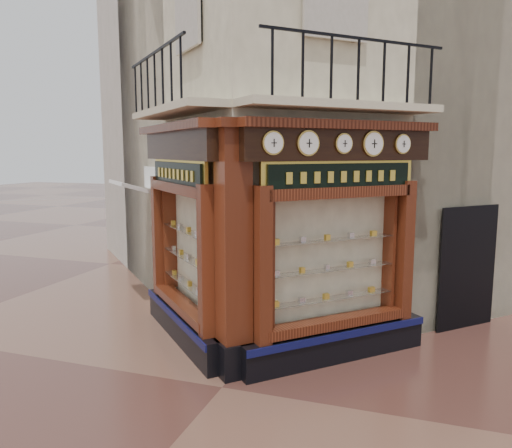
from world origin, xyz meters
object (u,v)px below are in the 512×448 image
at_px(awning, 138,303).
at_px(signboard_right, 341,177).
at_px(clock_d, 373,144).
at_px(signboard_left, 178,174).
at_px(clock_b, 308,143).
at_px(clock_a, 273,143).
at_px(clock_e, 403,144).
at_px(corner_pilaster, 233,253).
at_px(clock_c, 344,144).

distance_m(awning, signboard_right, 6.10).
relative_size(clock_d, signboard_left, 0.20).
relative_size(clock_b, signboard_left, 0.19).
height_order(clock_a, clock_e, clock_a).
bearing_deg(clock_b, clock_d, 0.00).
relative_size(clock_d, signboard_right, 0.20).
relative_size(awning, signboard_left, 0.72).
bearing_deg(corner_pilaster, clock_c, -14.09).
relative_size(clock_c, awning, 0.22).
distance_m(clock_b, clock_e, 1.85).
bearing_deg(awning, clock_b, -162.32).
distance_m(clock_a, clock_c, 1.25).
bearing_deg(clock_c, awning, 114.37).
bearing_deg(corner_pilaster, signboard_left, 100.25).
height_order(clock_b, signboard_right, clock_b).
height_order(awning, signboard_left, signboard_left).
distance_m(clock_b, clock_d, 1.23).
xyz_separation_m(corner_pilaster, signboard_left, (-1.46, 1.01, 1.15)).
bearing_deg(signboard_right, corner_pilaster, 169.75).
distance_m(clock_e, signboard_right, 1.26).
bearing_deg(clock_b, signboard_left, 122.10).
height_order(clock_d, clock_e, clock_d).
distance_m(clock_a, signboard_left, 2.37).
distance_m(clock_a, clock_d, 1.83).
bearing_deg(clock_d, clock_a, -180.00).
bearing_deg(clock_e, clock_c, -180.00).
bearing_deg(clock_c, signboard_right, 66.10).
relative_size(corner_pilaster, signboard_left, 1.93).
height_order(clock_c, clock_d, clock_d).
bearing_deg(clock_c, corner_pilaster, 165.91).
bearing_deg(signboard_left, clock_d, -130.01).
xyz_separation_m(corner_pilaster, clock_e, (2.35, 1.75, 1.67)).
distance_m(clock_d, signboard_left, 3.43).
distance_m(corner_pilaster, clock_e, 3.37).
relative_size(corner_pilaster, clock_e, 12.11).
bearing_deg(signboard_right, clock_e, -5.51).
bearing_deg(clock_e, signboard_left, 145.87).
relative_size(clock_e, signboard_right, 0.16).
height_order(clock_d, awning, clock_d).
relative_size(corner_pilaster, signboard_right, 1.91).
height_order(clock_c, awning, clock_c).
bearing_deg(clock_d, signboard_left, 139.99).
bearing_deg(clock_e, clock_a, -180.00).
relative_size(clock_c, clock_e, 0.97).
relative_size(clock_a, clock_b, 0.91).
relative_size(awning, signboard_right, 0.71).
distance_m(corner_pilaster, clock_b, 2.02).
relative_size(clock_b, clock_c, 1.21).
distance_m(corner_pilaster, signboard_left, 2.12).
distance_m(corner_pilaster, clock_a, 1.78).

